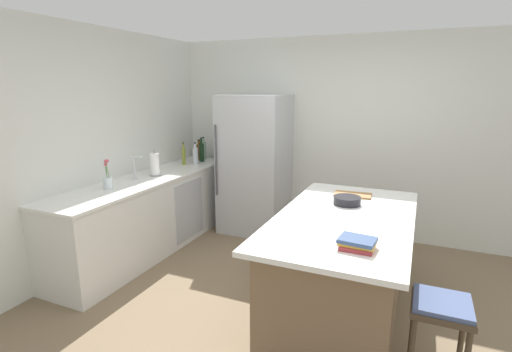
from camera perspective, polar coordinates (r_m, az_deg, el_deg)
name	(u,v)px	position (r m, az deg, el deg)	size (l,w,h in m)	color
ground_plane	(294,318)	(3.55, 5.75, -20.41)	(7.20, 7.20, 0.00)	#7A664C
wall_rear	(350,138)	(5.19, 13.81, 5.51)	(6.00, 0.10, 2.60)	silver
wall_left	(73,152)	(4.41, -25.72, 3.27)	(0.10, 6.00, 2.60)	silver
counter_run_left	(151,213)	(4.85, -15.40, -5.38)	(0.68, 2.80, 0.91)	silver
kitchen_island	(342,265)	(3.47, 12.74, -12.83)	(1.09, 2.02, 0.90)	#7A6047
refrigerator	(255,164)	(5.19, -0.17, 1.74)	(0.85, 0.77, 1.86)	#B7BABF
bar_stool	(440,318)	(2.82, 25.83, -18.56)	(0.36, 0.36, 0.66)	#473828
sink_faucet	(135,167)	(4.60, -17.61, 1.36)	(0.15, 0.05, 0.30)	silver
flower_vase	(108,181)	(4.29, -21.27, -0.66)	(0.09, 0.09, 0.32)	silver
paper_towel_roll	(155,165)	(4.77, -14.87, 1.65)	(0.14, 0.14, 0.31)	gray
gin_bottle	(203,150)	(5.75, -7.85, 3.87)	(0.08, 0.08, 0.33)	#8CB79E
whiskey_bottle	(199,152)	(5.66, -8.47, 3.63)	(0.08, 0.08, 0.30)	brown
wine_bottle	(202,152)	(5.54, -8.14, 3.58)	(0.07, 0.07, 0.34)	#19381E
vinegar_bottle	(194,155)	(5.49, -9.17, 3.06)	(0.05, 0.05, 0.26)	#994C23
soda_bottle	(195,155)	(5.37, -9.04, 3.10)	(0.07, 0.07, 0.30)	silver
olive_oil_bottle	(184,155)	(5.36, -10.75, 3.03)	(0.05, 0.05, 0.31)	olive
cookbook_stack	(357,243)	(2.68, 14.87, -9.69)	(0.25, 0.20, 0.07)	#A83338
mixing_bowl	(347,201)	(3.61, 13.45, -3.58)	(0.25, 0.25, 0.07)	black
cutting_board	(353,195)	(3.92, 14.25, -2.73)	(0.37, 0.22, 0.02)	#9E7042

